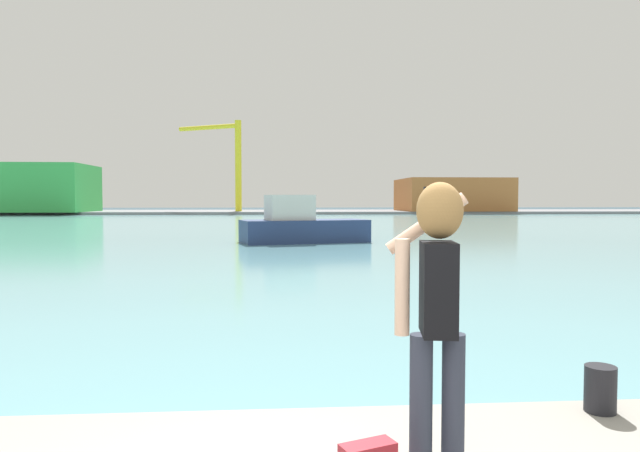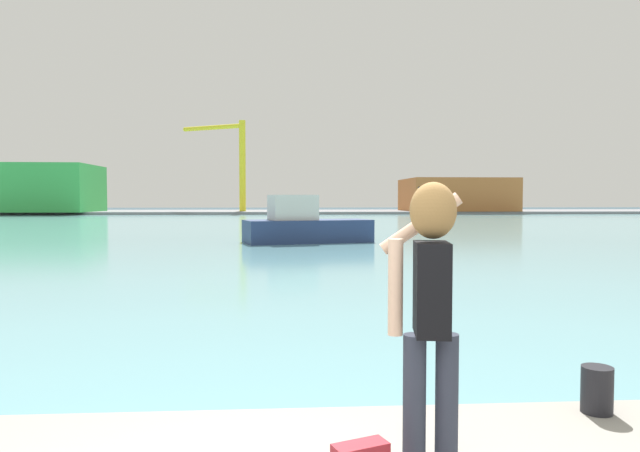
{
  "view_description": "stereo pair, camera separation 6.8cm",
  "coord_description": "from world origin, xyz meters",
  "px_view_note": "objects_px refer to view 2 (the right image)",
  "views": [
    {
      "loc": [
        -0.21,
        -2.43,
        2.19
      ],
      "look_at": [
        0.44,
        6.24,
        1.79
      ],
      "focal_mm": 32.24,
      "sensor_mm": 36.0,
      "label": 1
    },
    {
      "loc": [
        -0.14,
        -2.43,
        2.19
      ],
      "look_at": [
        0.44,
        6.24,
        1.79
      ],
      "focal_mm": 32.24,
      "sensor_mm": 36.0,
      "label": 2
    }
  ],
  "objects_px": {
    "boat_moored": "(304,226)",
    "warehouse_right": "(456,195)",
    "port_crane": "(234,155)",
    "warehouse_left": "(51,188)",
    "harbor_bollard": "(597,390)",
    "person_photographer": "(430,294)"
  },
  "relations": [
    {
      "from": "person_photographer",
      "to": "boat_moored",
      "type": "distance_m",
      "value": 25.84
    },
    {
      "from": "harbor_bollard",
      "to": "port_crane",
      "type": "relative_size",
      "value": 0.03
    },
    {
      "from": "person_photographer",
      "to": "warehouse_right",
      "type": "xyz_separation_m",
      "value": [
        27.25,
        87.68,
        1.37
      ]
    },
    {
      "from": "person_photographer",
      "to": "warehouse_right",
      "type": "distance_m",
      "value": 91.83
    },
    {
      "from": "person_photographer",
      "to": "boat_moored",
      "type": "height_order",
      "value": "boat_moored"
    },
    {
      "from": "boat_moored",
      "to": "port_crane",
      "type": "distance_m",
      "value": 62.6
    },
    {
      "from": "harbor_bollard",
      "to": "warehouse_left",
      "type": "bearing_deg",
      "value": 113.64
    },
    {
      "from": "warehouse_left",
      "to": "port_crane",
      "type": "distance_m",
      "value": 27.64
    },
    {
      "from": "person_photographer",
      "to": "warehouse_left",
      "type": "height_order",
      "value": "warehouse_left"
    },
    {
      "from": "warehouse_left",
      "to": "harbor_bollard",
      "type": "bearing_deg",
      "value": -66.36
    },
    {
      "from": "boat_moored",
      "to": "warehouse_right",
      "type": "height_order",
      "value": "warehouse_right"
    },
    {
      "from": "person_photographer",
      "to": "harbor_bollard",
      "type": "height_order",
      "value": "person_photographer"
    },
    {
      "from": "warehouse_right",
      "to": "port_crane",
      "type": "xyz_separation_m",
      "value": [
        -35.56,
        -0.4,
        6.19
      ]
    },
    {
      "from": "warehouse_left",
      "to": "warehouse_right",
      "type": "distance_m",
      "value": 62.67
    },
    {
      "from": "boat_moored",
      "to": "warehouse_right",
      "type": "distance_m",
      "value": 67.52
    },
    {
      "from": "warehouse_left",
      "to": "port_crane",
      "type": "bearing_deg",
      "value": 4.68
    },
    {
      "from": "boat_moored",
      "to": "warehouse_right",
      "type": "relative_size",
      "value": 0.41
    },
    {
      "from": "person_photographer",
      "to": "port_crane",
      "type": "height_order",
      "value": "port_crane"
    },
    {
      "from": "boat_moored",
      "to": "port_crane",
      "type": "relative_size",
      "value": 0.48
    },
    {
      "from": "port_crane",
      "to": "boat_moored",
      "type": "bearing_deg",
      "value": -82.05
    },
    {
      "from": "harbor_bollard",
      "to": "boat_moored",
      "type": "xyz_separation_m",
      "value": [
        -1.26,
        25.03,
        0.13
      ]
    },
    {
      "from": "warehouse_left",
      "to": "port_crane",
      "type": "height_order",
      "value": "port_crane"
    }
  ]
}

